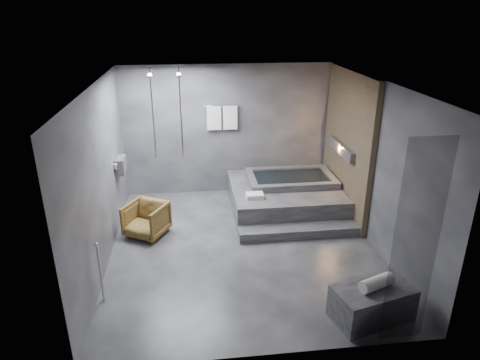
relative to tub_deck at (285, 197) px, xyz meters
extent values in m
plane|color=#2A2A2C|center=(-1.05, -1.45, -0.25)|extent=(5.00, 5.00, 0.00)
cube|color=#464648|center=(-1.05, -1.45, 2.55)|extent=(4.50, 5.00, 0.04)
cube|color=#333338|center=(-1.05, 1.05, 1.15)|extent=(4.50, 0.04, 2.80)
cube|color=#333338|center=(-1.05, -3.95, 1.15)|extent=(4.50, 0.04, 2.80)
cube|color=#333338|center=(-3.30, -1.45, 1.15)|extent=(0.04, 5.00, 2.80)
cube|color=#333338|center=(1.20, -1.45, 1.15)|extent=(0.04, 5.00, 2.80)
cube|color=tan|center=(1.14, -0.20, 1.15)|extent=(0.10, 2.40, 2.78)
cube|color=#FF9938|center=(1.06, -0.20, 1.05)|extent=(0.14, 1.20, 0.20)
cube|color=slate|center=(-3.21, -0.05, 0.85)|extent=(0.16, 0.42, 0.30)
imported|color=beige|center=(-3.20, -0.15, 0.80)|extent=(0.08, 0.08, 0.21)
imported|color=beige|center=(-3.20, 0.05, 0.78)|extent=(0.07, 0.07, 0.15)
cylinder|color=silver|center=(-2.05, 0.60, 1.65)|extent=(0.04, 0.04, 1.80)
cylinder|color=silver|center=(-2.60, 0.60, 1.65)|extent=(0.04, 0.04, 1.80)
cylinder|color=silver|center=(-1.20, 0.99, 1.70)|extent=(0.75, 0.02, 0.02)
cube|color=white|center=(-1.37, 0.97, 1.45)|extent=(0.30, 0.06, 0.50)
cube|color=white|center=(-1.03, 0.97, 1.45)|extent=(0.30, 0.06, 0.50)
cylinder|color=silver|center=(-3.20, -2.65, 0.20)|extent=(0.04, 0.04, 0.90)
cube|color=black|center=(0.60, -3.90, 1.10)|extent=(0.55, 0.01, 2.60)
cube|color=#2E2E31|center=(0.00, 0.00, 0.00)|extent=(2.20, 2.00, 0.50)
cube|color=#2E2E31|center=(0.00, -1.18, -0.16)|extent=(2.20, 0.36, 0.18)
cube|color=#2F2E31|center=(0.42, -3.45, -0.02)|extent=(1.15, 0.81, 0.47)
imported|color=#402C10|center=(-2.74, -0.81, 0.06)|extent=(0.91, 0.91, 0.62)
cylinder|color=silver|center=(0.44, -3.45, 0.30)|extent=(0.51, 0.33, 0.17)
cube|color=silver|center=(-0.71, -0.52, 0.29)|extent=(0.33, 0.24, 0.09)
camera|label=1|loc=(-1.87, -7.84, 3.62)|focal=32.00mm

